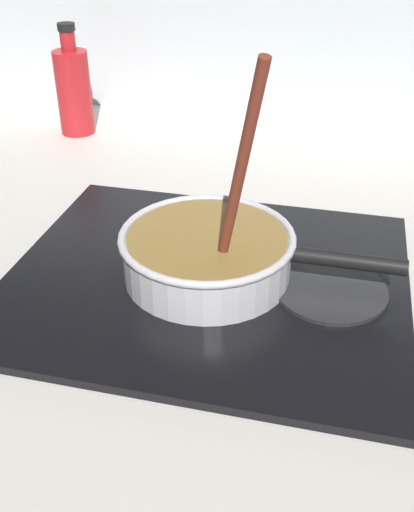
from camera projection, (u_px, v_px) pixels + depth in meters
ground at (167, 317)px, 0.82m from camera, size 2.40×1.60×0.04m
hob_plate at (207, 278)px, 0.85m from camera, size 0.56×0.48×0.01m
burner_ring at (207, 273)px, 0.84m from camera, size 0.20×0.20×0.01m
spare_burner at (330, 290)px, 0.81m from camera, size 0.15×0.15×0.01m
cooking_pan at (209, 253)px, 0.83m from camera, size 0.39×0.24×0.33m
sauce_bottle at (74, 90)px, 1.31m from camera, size 0.08×0.08×0.24m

